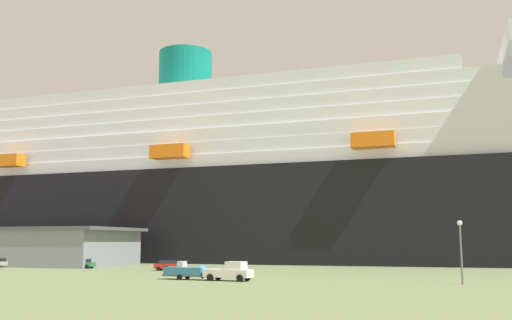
{
  "coord_description": "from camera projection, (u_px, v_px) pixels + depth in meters",
  "views": [
    {
      "loc": [
        29.12,
        -73.18,
        4.38
      ],
      "look_at": [
        3.09,
        27.36,
        19.27
      ],
      "focal_mm": 40.36,
      "sensor_mm": 36.0,
      "label": 1
    }
  ],
  "objects": [
    {
      "name": "parked_car_red_hatchback",
      "position": [
        169.0,
        265.0,
        90.04
      ],
      "size": [
        4.67,
        2.68,
        1.58
      ],
      "color": "red",
      "rests_on": "ground_plane"
    },
    {
      "name": "parked_car_green_wagon",
      "position": [
        81.0,
        263.0,
        97.71
      ],
      "size": [
        4.72,
        2.21,
        1.58
      ],
      "color": "#2D723F",
      "rests_on": "ground_plane"
    },
    {
      "name": "parked_car_silver_sedan",
      "position": [
        9.0,
        263.0,
        101.71
      ],
      "size": [
        4.9,
        2.68,
        1.58
      ],
      "color": "silver",
      "rests_on": "ground_plane"
    },
    {
      "name": "small_boat_on_trailer",
      "position": [
        190.0,
        271.0,
        67.99
      ],
      "size": [
        7.1,
        2.67,
        2.15
      ],
      "color": "#595960",
      "rests_on": "ground_plane"
    },
    {
      "name": "pickup_truck",
      "position": [
        230.0,
        272.0,
        65.93
      ],
      "size": [
        5.84,
        2.96,
        2.2
      ],
      "color": "white",
      "rests_on": "ground_plane"
    },
    {
      "name": "street_lamp",
      "position": [
        461.0,
        241.0,
        61.08
      ],
      "size": [
        0.56,
        0.56,
        6.7
      ],
      "color": "slate",
      "rests_on": "ground_plane"
    },
    {
      "name": "ground_plane",
      "position": [
        243.0,
        266.0,
        105.48
      ],
      "size": [
        600.0,
        600.0,
        0.0
      ],
      "primitive_type": "plane",
      "color": "#66754C"
    },
    {
      "name": "cruise_ship",
      "position": [
        284.0,
        188.0,
        131.73
      ],
      "size": [
        222.28,
        52.81,
        57.26
      ],
      "color": "black",
      "rests_on": "ground_plane"
    }
  ]
}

